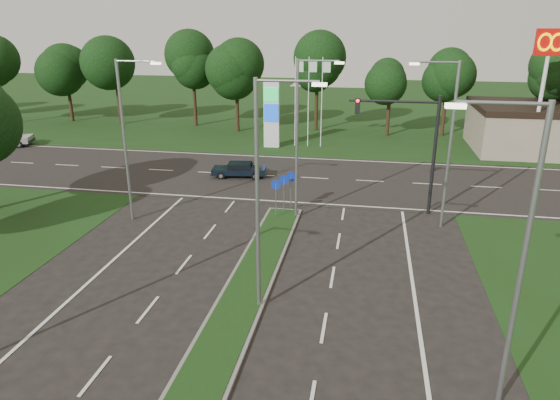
# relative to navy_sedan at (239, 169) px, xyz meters

# --- Properties ---
(verge_far) EXTENTS (160.00, 50.00, 0.02)m
(verge_far) POSITION_rel_navy_sedan_xyz_m (4.53, 31.64, -0.57)
(verge_far) COLOR #193110
(verge_far) RESTS_ON ground
(cross_road) EXTENTS (160.00, 12.00, 0.02)m
(cross_road) POSITION_rel_navy_sedan_xyz_m (4.53, 0.64, -0.57)
(cross_road) COLOR black
(cross_road) RESTS_ON ground
(median_kerb) EXTENTS (2.00, 26.00, 0.12)m
(median_kerb) POSITION_rel_navy_sedan_xyz_m (4.53, -19.36, -0.51)
(median_kerb) COLOR slate
(median_kerb) RESTS_ON ground
(streetlight_median_near) EXTENTS (2.53, 0.22, 9.00)m
(streetlight_median_near) POSITION_rel_navy_sedan_xyz_m (5.53, -17.36, 4.50)
(streetlight_median_near) COLOR gray
(streetlight_median_near) RESTS_ON ground
(streetlight_median_far) EXTENTS (2.53, 0.22, 9.00)m
(streetlight_median_far) POSITION_rel_navy_sedan_xyz_m (5.53, -7.36, 4.50)
(streetlight_median_far) COLOR gray
(streetlight_median_far) RESTS_ON ground
(streetlight_left_far) EXTENTS (2.53, 0.22, 9.00)m
(streetlight_left_far) POSITION_rel_navy_sedan_xyz_m (-3.77, -9.36, 4.50)
(streetlight_left_far) COLOR gray
(streetlight_left_far) RESTS_ON ground
(streetlight_right_far) EXTENTS (2.53, 0.22, 9.00)m
(streetlight_right_far) POSITION_rel_navy_sedan_xyz_m (13.33, -7.36, 4.50)
(streetlight_right_far) COLOR gray
(streetlight_right_far) RESTS_ON ground
(streetlight_right_near) EXTENTS (2.53, 0.22, 9.00)m
(streetlight_right_near) POSITION_rel_navy_sedan_xyz_m (13.33, -21.36, 4.50)
(streetlight_right_near) COLOR gray
(streetlight_right_near) RESTS_ON ground
(traffic_signal) EXTENTS (5.10, 0.42, 7.00)m
(traffic_signal) POSITION_rel_navy_sedan_xyz_m (11.72, -5.37, 4.08)
(traffic_signal) COLOR black
(traffic_signal) RESTS_ON ground
(median_signs) EXTENTS (1.16, 1.76, 2.38)m
(median_signs) POSITION_rel_navy_sedan_xyz_m (4.53, -6.96, 1.14)
(median_signs) COLOR gray
(median_signs) RESTS_ON ground
(gas_pylon) EXTENTS (5.80, 1.26, 8.00)m
(gas_pylon) POSITION_rel_navy_sedan_xyz_m (0.74, 9.69, 2.62)
(gas_pylon) COLOR silver
(gas_pylon) RESTS_ON ground
(mcdonalds_sign) EXTENTS (2.20, 0.47, 10.40)m
(mcdonalds_sign) POSITION_rel_navy_sedan_xyz_m (22.53, 8.61, 7.41)
(mcdonalds_sign) COLOR silver
(mcdonalds_sign) RESTS_ON ground
(treeline_far) EXTENTS (6.00, 6.00, 9.90)m
(treeline_far) POSITION_rel_navy_sedan_xyz_m (4.63, 16.57, 6.26)
(treeline_far) COLOR black
(treeline_far) RESTS_ON ground
(navy_sedan) EXTENTS (4.06, 2.08, 1.07)m
(navy_sedan) POSITION_rel_navy_sedan_xyz_m (0.00, 0.00, 0.00)
(navy_sedan) COLOR black
(navy_sedan) RESTS_ON ground
(far_car_a) EXTENTS (5.04, 3.39, 1.34)m
(far_car_a) POSITION_rel_navy_sedan_xyz_m (-23.82, 5.65, 0.14)
(far_car_a) COLOR gray
(far_car_a) RESTS_ON ground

